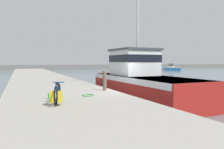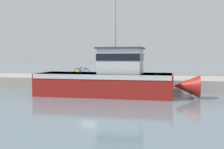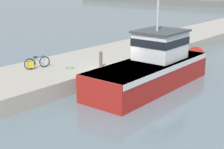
{
  "view_description": "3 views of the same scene",
  "coord_description": "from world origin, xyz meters",
  "px_view_note": "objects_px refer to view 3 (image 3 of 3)",
  "views": [
    {
      "loc": [
        -5.49,
        -11.03,
        2.52
      ],
      "look_at": [
        -0.52,
        0.61,
        1.77
      ],
      "focal_mm": 35.0,
      "sensor_mm": 36.0,
      "label": 1
    },
    {
      "loc": [
        20.93,
        5.97,
        2.77
      ],
      "look_at": [
        0.56,
        1.28,
        1.42
      ],
      "focal_mm": 45.0,
      "sensor_mm": 36.0,
      "label": 2
    },
    {
      "loc": [
        13.02,
        -15.89,
        6.53
      ],
      "look_at": [
        1.21,
        -1.77,
        1.3
      ],
      "focal_mm": 55.0,
      "sensor_mm": 36.0,
      "label": 3
    }
  ],
  "objects_px": {
    "mooring_post": "(101,60)",
    "water_bottle_by_bike": "(49,63)",
    "fishing_boat_main": "(154,66)",
    "bicycle_touring": "(35,63)"
  },
  "relations": [
    {
      "from": "bicycle_touring",
      "to": "mooring_post",
      "type": "xyz_separation_m",
      "value": [
        3.01,
        2.88,
        0.17
      ]
    },
    {
      "from": "bicycle_touring",
      "to": "water_bottle_by_bike",
      "type": "height_order",
      "value": "bicycle_touring"
    },
    {
      "from": "fishing_boat_main",
      "to": "mooring_post",
      "type": "xyz_separation_m",
      "value": [
        -3.04,
        -1.55,
        0.21
      ]
    },
    {
      "from": "bicycle_touring",
      "to": "water_bottle_by_bike",
      "type": "xyz_separation_m",
      "value": [
        -0.15,
        1.25,
        -0.24
      ]
    },
    {
      "from": "mooring_post",
      "to": "water_bottle_by_bike",
      "type": "distance_m",
      "value": 3.58
    },
    {
      "from": "fishing_boat_main",
      "to": "mooring_post",
      "type": "relative_size",
      "value": 10.79
    },
    {
      "from": "mooring_post",
      "to": "water_bottle_by_bike",
      "type": "xyz_separation_m",
      "value": [
        -3.16,
        -1.63,
        -0.41
      ]
    },
    {
      "from": "bicycle_touring",
      "to": "fishing_boat_main",
      "type": "bearing_deg",
      "value": 52.13
    },
    {
      "from": "fishing_boat_main",
      "to": "mooring_post",
      "type": "height_order",
      "value": "fishing_boat_main"
    },
    {
      "from": "fishing_boat_main",
      "to": "water_bottle_by_bike",
      "type": "bearing_deg",
      "value": -153.83
    }
  ]
}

